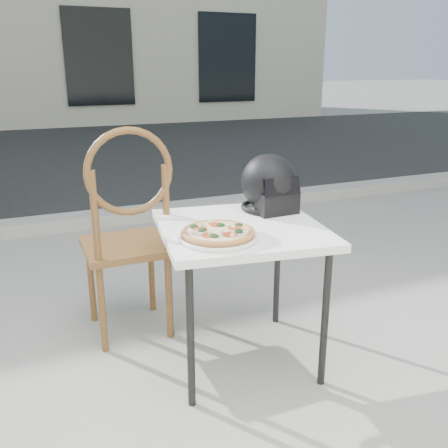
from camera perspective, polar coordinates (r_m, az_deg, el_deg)
name	(u,v)px	position (r m, az deg, el deg)	size (l,w,h in m)	color
ground	(176,446)	(2.16, -5.53, -23.89)	(80.00, 80.00, 0.00)	gray
street_asphalt	(43,157)	(8.68, -19.99, 7.19)	(30.00, 8.00, 0.00)	black
curb	(75,222)	(4.77, -16.68, 0.28)	(30.00, 0.25, 0.12)	gray
cafe_table_main	(241,238)	(2.37, 1.94, -1.62)	(0.85, 0.85, 0.71)	white
plate	(218,237)	(2.15, -0.70, -1.54)	(0.39, 0.39, 0.02)	white
pizza	(218,232)	(2.14, -0.70, -0.93)	(0.38, 0.38, 0.04)	#BF8246
helmet	(270,186)	(2.57, 5.23, 4.38)	(0.30, 0.31, 0.29)	black
cafe_chair_main	(128,225)	(2.62, -10.93, -0.09)	(0.44, 0.44, 1.16)	brown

